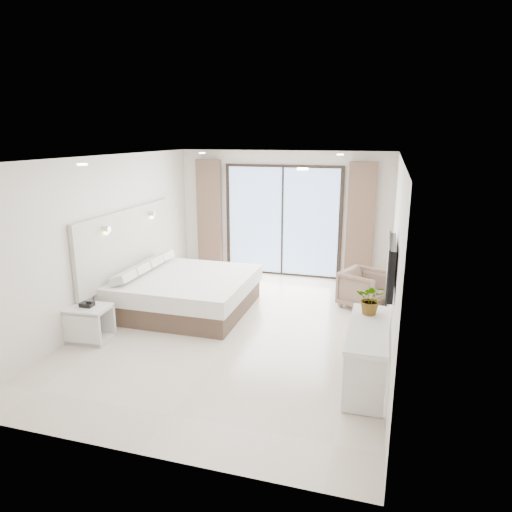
# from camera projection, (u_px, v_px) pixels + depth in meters

# --- Properties ---
(ground) EXTENTS (6.20, 6.20, 0.00)m
(ground) POSITION_uv_depth(u_px,v_px,m) (239.00, 329.00, 7.32)
(ground) COLOR beige
(ground) RESTS_ON ground
(room_shell) EXTENTS (4.62, 6.22, 2.72)m
(room_shell) POSITION_uv_depth(u_px,v_px,m) (241.00, 222.00, 7.69)
(room_shell) COLOR silver
(room_shell) RESTS_ON ground
(bed) EXTENTS (2.24, 2.13, 0.76)m
(bed) POSITION_uv_depth(u_px,v_px,m) (184.00, 292.00, 8.06)
(bed) COLOR brown
(bed) RESTS_ON ground
(nightstand) EXTENTS (0.62, 0.52, 0.53)m
(nightstand) POSITION_uv_depth(u_px,v_px,m) (90.00, 324.00, 6.85)
(nightstand) COLOR silver
(nightstand) RESTS_ON ground
(phone) EXTENTS (0.19, 0.15, 0.06)m
(phone) POSITION_uv_depth(u_px,v_px,m) (87.00, 304.00, 6.79)
(phone) COLOR black
(phone) RESTS_ON nightstand
(console_desk) EXTENTS (0.48, 1.52, 0.77)m
(console_desk) POSITION_uv_depth(u_px,v_px,m) (368.00, 342.00, 5.57)
(console_desk) COLOR silver
(console_desk) RESTS_ON ground
(plant) EXTENTS (0.41, 0.44, 0.32)m
(plant) POSITION_uv_depth(u_px,v_px,m) (371.00, 302.00, 5.86)
(plant) COLOR #33662D
(plant) RESTS_ON console_desk
(armchair) EXTENTS (0.91, 0.93, 0.74)m
(armchair) POSITION_uv_depth(u_px,v_px,m) (364.00, 287.00, 8.18)
(armchair) COLOR #826455
(armchair) RESTS_ON ground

